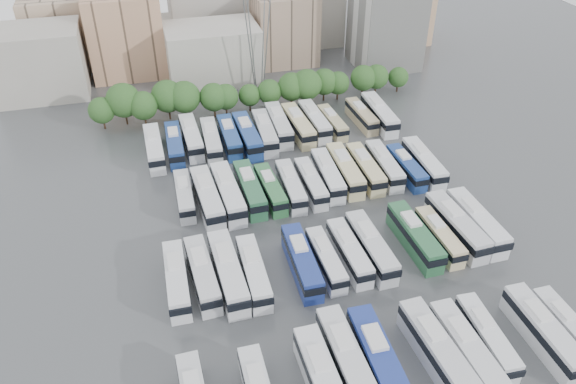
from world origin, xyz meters
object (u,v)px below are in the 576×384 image
object	(u,v)px
bus_r0_s8	(437,351)
bus_r1_s12	(456,226)
bus_r1_s8	(371,247)
bus_r2_s9	(345,170)
bus_r3_s5	(247,135)
bus_r3_s0	(154,148)
bus_r2_s8	(328,175)
bus_r3_s2	(191,137)
bus_r1_s1	(202,274)
bus_r1_s3	(254,272)
bus_r0_s13	(568,329)
bus_r1_s11	(439,236)
bus_r3_s6	(265,132)
bus_r3_s4	(230,137)
bus_r3_s1	(175,144)
bus_r1_s6	(326,259)
bus_r1_s13	(477,222)
bus_r3_s10	(332,122)
bus_r2_s11	(384,165)
bus_r1_s5	(302,261)
bus_r1_s7	(349,252)
bus_r0_s6	(379,362)
bus_r2_s12	(406,167)
bus_r2_s7	(311,183)
bus_r1_s0	(177,279)
electricity_pylon	(256,5)
bus_r3_s7	(279,125)
bus_r3_s12	(362,116)
bus_r1_s10	(415,236)
bus_r2_s10	(365,168)
bus_r2_s5	(270,189)
bus_r3_s9	(314,121)
bus_r3_s13	(379,114)
bus_r0_s12	(543,331)
bus_r3_s3	(211,140)
bus_r0_s10	(487,337)
bus_r2_s1	(184,195)
bus_r2_s13	(424,163)
bus_r2_s4	(250,189)
bus_r2_s6	(291,186)

from	to	relation	value
bus_r0_s8	bus_r1_s12	distance (m)	23.35
bus_r1_s8	bus_r2_s9	xyz separation A→B (m)	(3.24, 19.12, 0.03)
bus_r3_s5	bus_r3_s0	bearing A→B (deg)	178.51
bus_r2_s8	bus_r3_s2	size ratio (longest dim) A/B	0.96
bus_r1_s1	bus_r1_s3	world-z (taller)	bus_r1_s1
bus_r0_s13	bus_r1_s11	world-z (taller)	bus_r0_s13
bus_r2_s9	bus_r3_s6	distance (m)	18.64
bus_r0_s13	bus_r1_s8	size ratio (longest dim) A/B	0.88
bus_r0_s8	bus_r1_s3	bearing A→B (deg)	130.51
bus_r3_s4	bus_r3_s5	distance (m)	3.21
bus_r3_s1	bus_r1_s1	bearing A→B (deg)	-88.50
bus_r1_s6	bus_r3_s5	xyz separation A→B (m)	(-3.22, 35.15, 0.34)
bus_r1_s13	bus_r3_s10	distance (m)	36.27
bus_r2_s11	bus_r1_s12	bearing A→B (deg)	-77.28
bus_r1_s5	bus_r2_s11	xyz separation A→B (m)	(19.99, 19.28, -0.05)
bus_r1_s5	bus_r1_s7	world-z (taller)	bus_r1_s5
bus_r0_s6	bus_r1_s11	xyz separation A→B (m)	(16.68, 17.94, -0.41)
bus_r1_s3	bus_r2_s12	distance (m)	34.95
bus_r2_s7	bus_r1_s0	bearing A→B (deg)	-143.72
electricity_pylon	bus_r3_s7	xyz separation A→B (m)	(-0.54, -18.90, -16.62)
bus_r3_s2	bus_r3_s12	world-z (taller)	bus_r3_s2
bus_r1_s10	bus_r3_s6	xyz separation A→B (m)	(-13.18, 34.55, 0.02)
bus_r1_s11	bus_r3_s12	xyz separation A→B (m)	(2.96, 37.07, 0.04)
bus_r1_s5	bus_r2_s10	size ratio (longest dim) A/B	1.02
bus_r1_s5	bus_r1_s7	distance (m)	6.74
bus_r2_s5	bus_r1_s1	bearing A→B (deg)	-130.83
bus_r3_s6	bus_r3_s9	distance (m)	10.27
bus_r3_s0	bus_r3_s13	xyz separation A→B (m)	(42.86, 1.51, 0.11)
bus_r2_s10	bus_r0_s12	bearing A→B (deg)	-79.42
bus_r1_s6	bus_r2_s9	world-z (taller)	bus_r2_s9
bus_r1_s1	bus_r3_s5	xyz separation A→B (m)	(12.96, 33.82, 0.13)
bus_r1_s5	bus_r3_s9	xyz separation A→B (m)	(13.50, 37.30, 0.01)
bus_r0_s6	bus_r1_s13	xyz separation A→B (m)	(23.13, 19.11, -0.07)
bus_r3_s0	bus_r3_s3	xyz separation A→B (m)	(10.04, 0.16, -0.06)
bus_r1_s11	bus_r3_s5	xyz separation A→B (m)	(-20.04, 34.72, 0.34)
bus_r0_s6	bus_r1_s7	world-z (taller)	bus_r0_s6
bus_r0_s10	bus_r1_s5	bearing A→B (deg)	136.43
bus_r2_s1	bus_r1_s5	bearing A→B (deg)	-54.85
bus_r2_s7	bus_r0_s6	bearing A→B (deg)	-95.00
electricity_pylon	bus_r3_s7	world-z (taller)	electricity_pylon
bus_r1_s7	bus_r3_s12	world-z (taller)	bus_r1_s7
bus_r2_s8	bus_r3_s12	size ratio (longest dim) A/B	1.10
bus_r0_s10	bus_r0_s13	world-z (taller)	bus_r0_s10
bus_r1_s6	bus_r2_s8	bearing A→B (deg)	69.91
bus_r1_s5	bus_r2_s12	xyz separation A→B (m)	(23.34, 17.93, -0.19)
bus_r1_s3	bus_r3_s2	distance (m)	37.51
bus_r3_s3	bus_r2_s13	bearing A→B (deg)	-24.99
bus_r2_s4	bus_r1_s10	bearing A→B (deg)	-42.45
bus_r0_s10	bus_r2_s6	size ratio (longest dim) A/B	0.96
bus_r1_s3	bus_r3_s1	size ratio (longest dim) A/B	0.97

